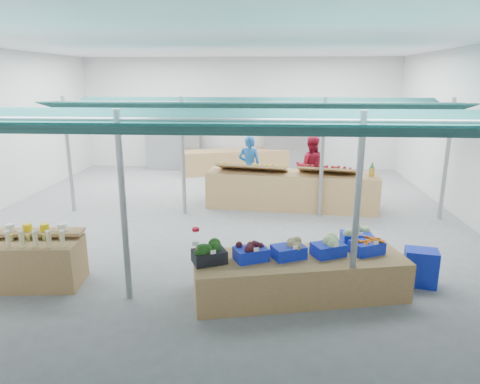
{
  "coord_description": "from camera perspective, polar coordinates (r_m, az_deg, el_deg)",
  "views": [
    {
      "loc": [
        1.23,
        -10.08,
        3.42
      ],
      "look_at": [
        0.61,
        -1.6,
        1.16
      ],
      "focal_mm": 32.0,
      "sensor_mm": 36.0,
      "label": 1
    }
  ],
  "objects": [
    {
      "name": "floor",
      "position": [
        10.72,
        -2.63,
        -3.74
      ],
      "size": [
        13.0,
        13.0,
        0.0
      ],
      "primitive_type": "plane",
      "color": "slate",
      "rests_on": "ground"
    },
    {
      "name": "hall",
      "position": [
        11.61,
        -1.95,
        11.06
      ],
      "size": [
        13.0,
        13.0,
        13.0
      ],
      "color": "silver",
      "rests_on": "ground"
    },
    {
      "name": "pole_grid",
      "position": [
        8.5,
        0.87,
        3.98
      ],
      "size": [
        10.0,
        4.6,
        3.0
      ],
      "color": "gray",
      "rests_on": "floor"
    },
    {
      "name": "awnings",
      "position": [
        8.37,
        0.9,
        10.5
      ],
      "size": [
        9.5,
        7.08,
        0.3
      ],
      "color": "#0A2E2C",
      "rests_on": "pole_grid"
    },
    {
      "name": "back_shelving_left",
      "position": [
        16.68,
        -8.84,
        6.38
      ],
      "size": [
        2.0,
        0.5,
        2.0
      ],
      "primitive_type": "cube",
      "color": "#B23F33",
      "rests_on": "floor"
    },
    {
      "name": "back_shelving_right",
      "position": [
        16.28,
        6.88,
        6.24
      ],
      "size": [
        2.0,
        0.5,
        2.0
      ],
      "primitive_type": "cube",
      "color": "#B23F33",
      "rests_on": "floor"
    },
    {
      "name": "bottle_shelf",
      "position": [
        8.19,
        -26.37,
        -8.16
      ],
      "size": [
        1.84,
        1.24,
        1.07
      ],
      "rotation": [
        0.0,
        0.0,
        0.1
      ],
      "color": "olive",
      "rests_on": "floor"
    },
    {
      "name": "veg_counter",
      "position": [
        7.13,
        7.88,
        -10.99
      ],
      "size": [
        3.53,
        1.82,
        0.66
      ],
      "primitive_type": "cube",
      "rotation": [
        0.0,
        0.0,
        0.22
      ],
      "color": "olive",
      "rests_on": "floor"
    },
    {
      "name": "fruit_counter",
      "position": [
        11.69,
        6.85,
        0.26
      ],
      "size": [
        4.63,
        1.53,
        0.97
      ],
      "primitive_type": "cube",
      "rotation": [
        0.0,
        0.0,
        -0.1
      ],
      "color": "olive",
      "rests_on": "floor"
    },
    {
      "name": "far_counter",
      "position": [
        16.09,
        0.62,
        4.17
      ],
      "size": [
        4.79,
        2.3,
        0.85
      ],
      "primitive_type": "cube",
      "rotation": [
        0.0,
        0.0,
        0.3
      ],
      "color": "olive",
      "rests_on": "floor"
    },
    {
      "name": "crate_stack",
      "position": [
        7.98,
        22.93,
        -9.25
      ],
      "size": [
        0.59,
        0.47,
        0.63
      ],
      "primitive_type": "cube",
      "rotation": [
        0.0,
        0.0,
        -0.2
      ],
      "color": "#1125BB",
      "rests_on": "floor"
    },
    {
      "name": "vendor_left",
      "position": [
        12.67,
        1.26,
        3.46
      ],
      "size": [
        0.7,
        0.5,
        1.82
      ],
      "primitive_type": "imported",
      "rotation": [
        0.0,
        0.0,
        3.04
      ],
      "color": "#1A58AA",
      "rests_on": "floor"
    },
    {
      "name": "vendor_right",
      "position": [
        12.71,
        9.4,
        3.3
      ],
      "size": [
        0.95,
        0.77,
        1.82
      ],
      "primitive_type": "imported",
      "rotation": [
        0.0,
        0.0,
        3.04
      ],
      "color": "maroon",
      "rests_on": "floor"
    },
    {
      "name": "crate_broccoli",
      "position": [
        6.69,
        -4.14,
        -8.1
      ],
      "size": [
        0.6,
        0.53,
        0.35
      ],
      "rotation": [
        0.0,
        0.0,
        0.43
      ],
      "color": "black",
      "rests_on": "veg_counter"
    },
    {
      "name": "crate_beets",
      "position": [
        6.77,
        1.46,
        -8.0
      ],
      "size": [
        0.6,
        0.53,
        0.29
      ],
      "rotation": [
        0.0,
        0.0,
        0.43
      ],
      "color": "#1125BB",
      "rests_on": "veg_counter"
    },
    {
      "name": "crate_celeriac",
      "position": [
        6.89,
        6.51,
        -7.58
      ],
      "size": [
        0.6,
        0.53,
        0.31
      ],
      "rotation": [
        0.0,
        0.0,
        0.43
      ],
      "color": "#1125BB",
      "rests_on": "veg_counter"
    },
    {
      "name": "crate_cabbage",
      "position": [
        7.07,
        11.7,
        -7.07
      ],
      "size": [
        0.6,
        0.53,
        0.35
      ],
      "rotation": [
        0.0,
        0.0,
        0.43
      ],
      "color": "#1125BB",
      "rests_on": "veg_counter"
    },
    {
      "name": "crate_carrots",
      "position": [
        7.33,
        16.54,
        -6.99
      ],
      "size": [
        0.6,
        0.53,
        0.29
      ],
      "rotation": [
        0.0,
        0.0,
        0.43
      ],
      "color": "#1125BB",
      "rests_on": "veg_counter"
    },
    {
      "name": "sparrow",
      "position": [
        6.54,
        -5.41,
        -7.83
      ],
      "size": [
        0.12,
        0.09,
        0.11
      ],
      "rotation": [
        0.0,
        0.0,
        0.43
      ],
      "color": "brown",
      "rests_on": "crate_broccoli"
    },
    {
      "name": "pole_ribbon",
      "position": [
        6.85,
        -5.94,
        -5.17
      ],
      "size": [
        0.12,
        0.12,
        0.28
      ],
      "color": "red",
      "rests_on": "pole_grid"
    },
    {
      "name": "apple_heap_yellow",
      "position": [
        11.54,
        1.54,
        3.49
      ],
      "size": [
        2.0,
        1.07,
        0.27
      ],
      "rotation": [
        0.0,
        0.0,
        -0.2
      ],
      "color": "#997247",
      "rests_on": "fruit_counter"
    },
    {
      "name": "apple_heap_red",
      "position": [
        11.43,
        11.52,
        3.08
      ],
      "size": [
        1.61,
        0.99,
        0.27
      ],
      "rotation": [
        0.0,
        0.0,
        -0.2
      ],
      "color": "#997247",
      "rests_on": "fruit_counter"
    },
    {
      "name": "pineapple",
      "position": [
        11.52,
        17.18,
        2.88
      ],
      "size": [
        0.14,
        0.14,
        0.39
      ],
      "rotation": [
        0.0,
        0.0,
        -0.2
      ],
      "color": "#8C6019",
      "rests_on": "fruit_counter"
    },
    {
      "name": "crate_extra",
      "position": [
        7.67,
        15.26,
        -5.61
      ],
      "size": [
        0.53,
        0.42,
        0.32
      ],
      "rotation": [
        0.0,
        0.0,
        0.08
      ],
      "color": "#1125BB",
      "rests_on": "veg_counter"
    }
  ]
}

